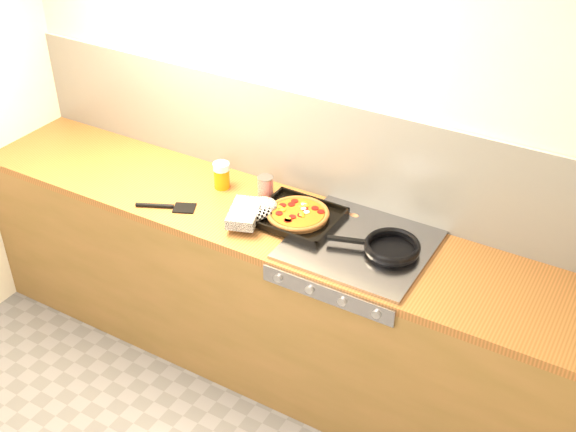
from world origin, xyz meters
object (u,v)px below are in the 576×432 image
Objects in this scene: pizza_on_tray at (284,214)px; tomato_can at (265,187)px; juice_glass at (222,175)px; frying_pan at (391,247)px.

pizza_on_tray is 0.23m from tomato_can.
pizza_on_tray is at bearing -14.14° from juice_glass.
frying_pan is 0.94m from juice_glass.
tomato_can is at bearing 8.85° from juice_glass.
tomato_can reaches higher than frying_pan.
juice_glass reaches higher than tomato_can.
juice_glass is at bearing -171.15° from tomato_can.
juice_glass is at bearing 174.37° from frying_pan.
frying_pan is (0.52, 0.01, -0.00)m from pizza_on_tray.
tomato_can is 0.81× the size of juice_glass.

